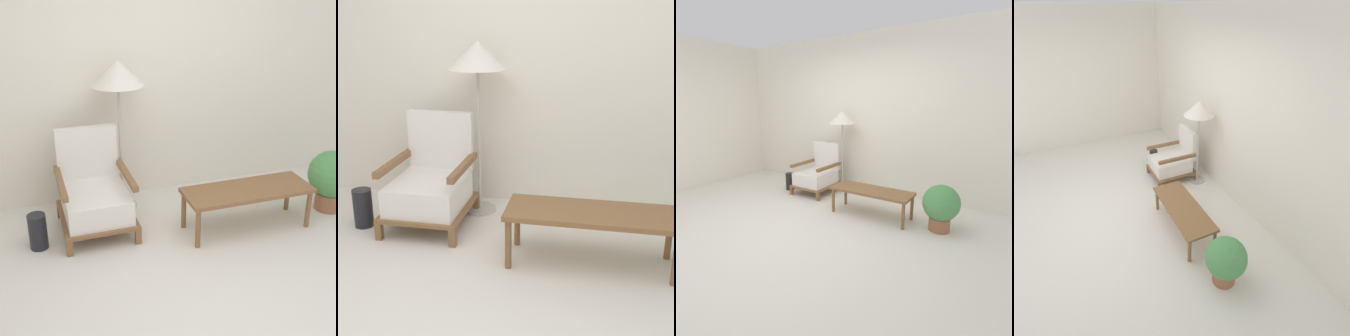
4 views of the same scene
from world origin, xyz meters
TOP-DOWN VIEW (x-y plane):
  - ground_plane at (0.00, 0.00)m, footprint 14.00×14.00m
  - wall_back at (0.00, 2.08)m, footprint 8.00×0.06m
  - armchair at (-0.64, 1.46)m, footprint 0.63×0.72m
  - floor_lamp at (-0.32, 1.76)m, footprint 0.48×0.48m
  - coffee_table at (0.64, 1.03)m, footprint 1.14×0.42m
  - vase at (-1.16, 1.28)m, footprint 0.15×0.15m
  - potted_plant at (1.56, 1.09)m, footprint 0.45×0.45m

SIDE VIEW (x-z plane):
  - ground_plane at x=0.00m, z-range 0.00..0.00m
  - vase at x=-1.16m, z-range 0.00..0.31m
  - armchair at x=-0.64m, z-range -0.10..0.76m
  - potted_plant at x=1.56m, z-range 0.04..0.63m
  - coffee_table at x=0.64m, z-range 0.15..0.54m
  - floor_lamp at x=-0.32m, z-range 0.55..1.98m
  - wall_back at x=0.00m, z-range 0.00..2.70m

